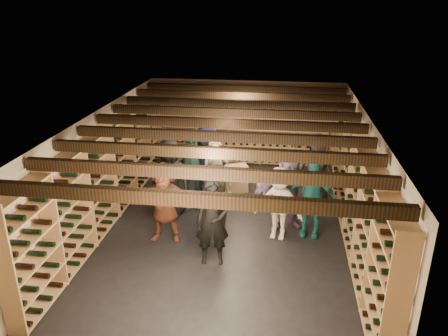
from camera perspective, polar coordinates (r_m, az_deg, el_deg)
The scene contains 21 objects.
ground at distance 9.54m, azimuth 0.45°, elevation -7.34°, with size 8.00×8.00×0.00m, color black.
walls at distance 9.03m, azimuth 0.48°, elevation -0.65°, with size 5.52×8.02×2.40m.
ceiling at distance 8.65m, azimuth 0.50°, elevation 6.74°, with size 5.50×8.00×0.01m, color beige.
ceiling_joists at distance 8.68m, azimuth 0.50°, elevation 5.84°, with size 5.40×7.12×0.18m.
wine_rack_left at distance 9.72m, azimuth -14.72°, elevation -0.52°, with size 0.32×7.50×2.15m.
wine_rack_right at distance 9.13m, azimuth 16.69°, elevation -2.19°, with size 0.32×7.50×2.15m.
wine_rack_back at distance 12.67m, azimuth 2.76°, elevation 5.31°, with size 4.70×0.30×2.15m.
crate_stack_left at distance 10.99m, azimuth 1.67°, elevation -1.34°, with size 0.58×0.49×0.68m.
crate_stack_right at distance 10.79m, azimuth -0.44°, elevation -2.76°, with size 0.55×0.42×0.34m.
crate_loose at distance 11.17m, azimuth 5.64°, elevation -2.46°, with size 0.50×0.33×0.17m, color tan.
person_0 at distance 9.69m, azimuth -7.07°, elevation -1.25°, with size 0.87×0.56×1.77m, color black.
person_1 at distance 7.89m, azimuth -1.50°, elevation -7.06°, with size 0.61×0.40×1.66m, color black.
person_2 at distance 8.89m, azimuth -0.87°, elevation -3.91°, with size 0.77×0.60×1.58m, color brown.
person_3 at distance 8.76m, azimuth 7.19°, elevation -4.67°, with size 0.99×0.57×1.53m, color beige.
person_4 at distance 8.96m, azimuth 11.33°, elevation -3.87°, with size 0.97×0.40×1.65m, color #1D7673.
person_5 at distance 8.71m, azimuth -7.81°, elevation -4.42°, with size 1.53×0.49×1.65m, color brown.
person_6 at distance 10.30m, azimuth -2.17°, elevation 0.58°, with size 0.91×0.59×1.86m, color #211C42.
person_7 at distance 9.77m, azimuth -1.15°, elevation -0.97°, with size 0.63×0.42×1.74m, color gray.
person_10 at distance 9.93m, azimuth -4.36°, elevation -0.14°, with size 1.12×0.47×1.91m, color #254F40.
person_11 at distance 9.22m, azimuth 8.41°, elevation -2.97°, with size 1.52×0.48×1.64m, color slate.
person_12 at distance 10.32m, azimuth 11.94°, elevation -0.21°, with size 0.85×0.55×1.73m, color #343539.
Camera 1 is at (1.09, -8.29, 4.60)m, focal length 35.00 mm.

